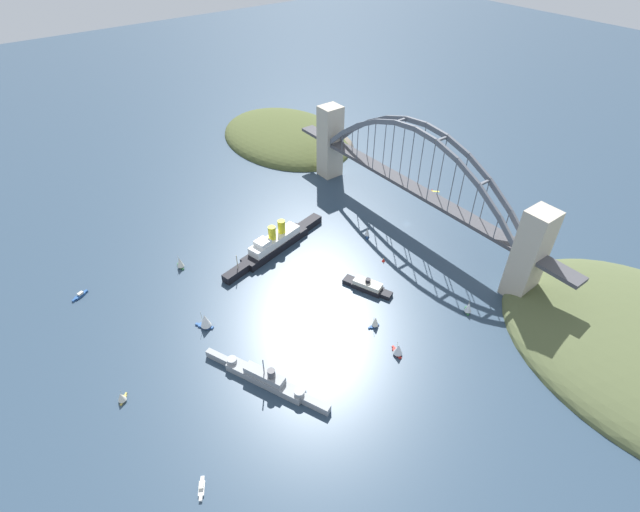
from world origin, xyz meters
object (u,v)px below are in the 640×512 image
small_boat_4 (367,232)px  small_boat_8 (121,397)px  small_boat_2 (375,322)px  small_boat_5 (202,488)px  small_boat_6 (468,308)px  small_boat_3 (180,263)px  channel_marker_buoy (383,260)px  small_boat_7 (398,349)px  seaplane_taxiing_near_bridge (432,193)px  small_boat_0 (80,295)px  naval_cruiser (266,379)px  harbor_arch_bridge (412,186)px  harbor_ferry_steamer (367,286)px  ocean_liner (275,243)px  small_boat_1 (205,321)px

small_boat_4 → small_boat_8: (-29.04, 179.98, -0.34)m
small_boat_4 → small_boat_2: bearing=141.5°
small_boat_5 → small_boat_6: small_boat_6 is taller
small_boat_3 → channel_marker_buoy: size_ratio=3.39×
small_boat_7 → seaplane_taxiing_near_bridge: bearing=-53.7°
small_boat_5 → small_boat_8: small_boat_8 is taller
small_boat_0 → small_boat_4: small_boat_4 is taller
naval_cruiser → seaplane_taxiing_near_bridge: size_ratio=7.39×
harbor_arch_bridge → harbor_ferry_steamer: size_ratio=7.85×
ocean_liner → naval_cruiser: size_ratio=1.31×
small_boat_3 → small_boat_7: (-133.39, -61.03, -0.39)m
harbor_ferry_steamer → small_boat_7: (-47.09, 20.43, 1.36)m
small_boat_1 → channel_marker_buoy: size_ratio=4.04×
seaplane_taxiing_near_bridge → small_boat_5: bearing=112.1°
ocean_liner → small_boat_4: size_ratio=11.78×
small_boat_1 → small_boat_4: size_ratio=1.50×
small_boat_8 → small_boat_7: bearing=-115.2°
small_boat_0 → naval_cruiser: bearing=-154.9°
channel_marker_buoy → small_boat_1: bearing=81.8°
small_boat_6 → channel_marker_buoy: bearing=6.2°
seaplane_taxiing_near_bridge → small_boat_6: 127.78m
small_boat_3 → small_boat_5: size_ratio=1.01×
small_boat_4 → channel_marker_buoy: small_boat_4 is taller
ocean_liner → small_boat_1: (-35.90, 68.79, -0.07)m
small_boat_3 → channel_marker_buoy: bearing=-124.2°
small_boat_2 → small_boat_5: (-23.67, 116.13, -2.90)m
small_boat_1 → small_boat_8: size_ratio=1.67×
small_boat_8 → ocean_liner: bearing=-65.7°
ocean_liner → small_boat_3: bearing=71.2°
small_boat_0 → small_boat_4: 184.93m
small_boat_1 → harbor_arch_bridge: bearing=-88.5°
harbor_arch_bridge → small_boat_7: harbor_arch_bridge is taller
small_boat_2 → small_boat_8: bearing=74.0°
small_boat_3 → small_boat_5: small_boat_3 is taller
small_boat_1 → small_boat_5: size_ratio=1.20×
small_boat_0 → small_boat_4: (-57.51, -175.74, 2.55)m
seaplane_taxiing_near_bridge → harbor_arch_bridge: bearing=110.3°
small_boat_6 → small_boat_7: (2.20, 53.26, -0.01)m
small_boat_5 → channel_marker_buoy: bearing=-68.5°
harbor_ferry_steamer → small_boat_8: harbor_ferry_steamer is taller
harbor_ferry_steamer → small_boat_4: size_ratio=4.19×
naval_cruiser → small_boat_4: 134.92m
small_boat_0 → small_boat_6: 227.12m
ocean_liner → channel_marker_buoy: size_ratio=31.85×
small_boat_1 → small_boat_0: bearing=35.9°
ocean_liner → harbor_ferry_steamer: ocean_liner is taller
small_boat_3 → small_boat_0: bearing=79.0°
naval_cruiser → small_boat_8: bearing=61.6°
small_boat_8 → small_boat_6: bearing=-108.8°
harbor_ferry_steamer → seaplane_taxiing_near_bridge: 123.30m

